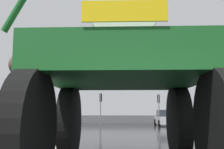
{
  "coord_description": "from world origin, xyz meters",
  "views": [
    {
      "loc": [
        -0.33,
        -1.93,
        1.33
      ],
      "look_at": [
        -0.97,
        5.72,
        2.38
      ],
      "focal_mm": 43.88,
      "sensor_mm": 36.0,
      "label": 1
    }
  ],
  "objects": [
    {
      "name": "traffic_signal_near_left",
      "position": [
        -4.45,
        8.79,
        3.06
      ],
      "size": [
        0.24,
        0.54,
        4.2
      ],
      "color": "slate",
      "rests_on": "ground"
    },
    {
      "name": "traffic_signal_far_right",
      "position": [
        2.11,
        26.98,
        2.33
      ],
      "size": [
        0.24,
        0.55,
        3.2
      ],
      "color": "slate",
      "rests_on": "ground"
    },
    {
      "name": "oversize_sprayer",
      "position": [
        -0.59,
        4.45,
        2.13
      ],
      "size": [
        4.2,
        5.71,
        4.5
      ],
      "rotation": [
        0.0,
        0.0,
        1.62
      ],
      "color": "black",
      "rests_on": "ground"
    },
    {
      "name": "streetlight_far_left",
      "position": [
        -6.44,
        26.23,
        4.86
      ],
      "size": [
        2.31,
        0.24,
        8.72
      ],
      "color": "slate",
      "rests_on": "ground"
    },
    {
      "name": "roadside_barrier",
      "position": [
        0.0,
        31.68,
        0.45
      ],
      "size": [
        25.44,
        0.24,
        0.9
      ],
      "primitive_type": "cube",
      "color": "#59595B",
      "rests_on": "ground"
    },
    {
      "name": "sedan_ahead",
      "position": [
        2.65,
        25.6,
        0.71
      ],
      "size": [
        2.1,
        4.21,
        1.52
      ],
      "rotation": [
        0.0,
        0.0,
        1.64
      ],
      "color": "#B7B7BF",
      "rests_on": "ground"
    },
    {
      "name": "ground_plane",
      "position": [
        0.0,
        18.0,
        0.0
      ],
      "size": [
        120.0,
        120.0,
        0.0
      ],
      "primitive_type": "plane",
      "color": "black"
    },
    {
      "name": "bare_tree_left",
      "position": [
        -8.79,
        18.36,
        4.8
      ],
      "size": [
        2.5,
        2.5,
        5.99
      ],
      "color": "#473828",
      "rests_on": "ground"
    },
    {
      "name": "traffic_signal_far_left",
      "position": [
        -3.97,
        26.97,
        2.43
      ],
      "size": [
        0.24,
        0.55,
        3.34
      ],
      "color": "slate",
      "rests_on": "ground"
    }
  ]
}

